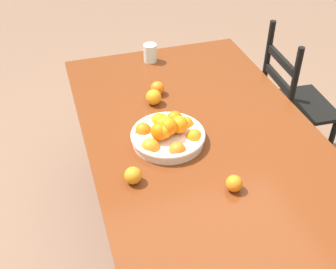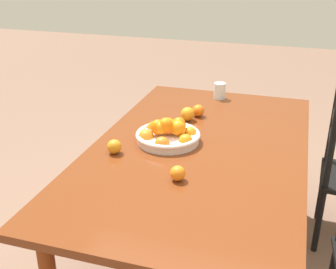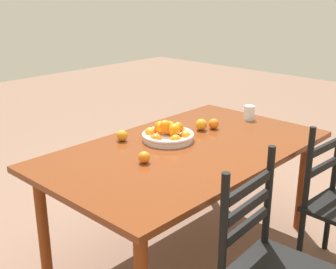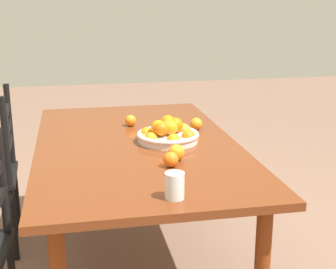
{
  "view_description": "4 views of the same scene",
  "coord_description": "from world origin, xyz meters",
  "px_view_note": "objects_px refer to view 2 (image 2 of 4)",
  "views": [
    {
      "loc": [
        1.42,
        -0.61,
        1.95
      ],
      "look_at": [
        -0.01,
        -0.17,
        0.77
      ],
      "focal_mm": 45.9,
      "sensor_mm": 36.0,
      "label": 1
    },
    {
      "loc": [
        1.88,
        0.42,
        1.66
      ],
      "look_at": [
        -0.01,
        -0.17,
        0.77
      ],
      "focal_mm": 45.35,
      "sensor_mm": 36.0,
      "label": 2
    },
    {
      "loc": [
        1.91,
        1.62,
        1.67
      ],
      "look_at": [
        -0.01,
        -0.17,
        0.77
      ],
      "focal_mm": 46.54,
      "sensor_mm": 36.0,
      "label": 3
    },
    {
      "loc": [
        -2.47,
        0.32,
        1.49
      ],
      "look_at": [
        -0.01,
        -0.17,
        0.77
      ],
      "focal_mm": 52.17,
      "sensor_mm": 36.0,
      "label": 4
    }
  ],
  "objects_px": {
    "dining_table": "(199,160)",
    "orange_loose_3": "(114,147)",
    "orange_loose_2": "(198,111)",
    "fruit_bowl": "(168,134)",
    "orange_loose_0": "(178,173)",
    "orange_loose_1": "(188,114)",
    "drinking_glass": "(220,91)"
  },
  "relations": [
    {
      "from": "dining_table",
      "to": "orange_loose_3",
      "type": "xyz_separation_m",
      "value": [
        0.19,
        -0.38,
        0.11
      ]
    },
    {
      "from": "orange_loose_2",
      "to": "orange_loose_3",
      "type": "distance_m",
      "value": 0.66
    },
    {
      "from": "dining_table",
      "to": "orange_loose_3",
      "type": "relative_size",
      "value": 25.5
    },
    {
      "from": "fruit_bowl",
      "to": "orange_loose_0",
      "type": "distance_m",
      "value": 0.39
    },
    {
      "from": "orange_loose_1",
      "to": "drinking_glass",
      "type": "height_order",
      "value": "drinking_glass"
    },
    {
      "from": "fruit_bowl",
      "to": "orange_loose_1",
      "type": "xyz_separation_m",
      "value": [
        -0.31,
        0.02,
        -0.01
      ]
    },
    {
      "from": "fruit_bowl",
      "to": "orange_loose_1",
      "type": "distance_m",
      "value": 0.31
    },
    {
      "from": "orange_loose_3",
      "to": "drinking_glass",
      "type": "height_order",
      "value": "drinking_glass"
    },
    {
      "from": "fruit_bowl",
      "to": "orange_loose_1",
      "type": "relative_size",
      "value": 4.23
    },
    {
      "from": "dining_table",
      "to": "orange_loose_0",
      "type": "relative_size",
      "value": 26.88
    },
    {
      "from": "dining_table",
      "to": "orange_loose_1",
      "type": "relative_size",
      "value": 22.8
    },
    {
      "from": "orange_loose_0",
      "to": "orange_loose_1",
      "type": "height_order",
      "value": "orange_loose_1"
    },
    {
      "from": "orange_loose_1",
      "to": "drinking_glass",
      "type": "distance_m",
      "value": 0.45
    },
    {
      "from": "dining_table",
      "to": "drinking_glass",
      "type": "bearing_deg",
      "value": -176.7
    },
    {
      "from": "orange_loose_2",
      "to": "orange_loose_3",
      "type": "relative_size",
      "value": 1.0
    },
    {
      "from": "orange_loose_2",
      "to": "drinking_glass",
      "type": "height_order",
      "value": "drinking_glass"
    },
    {
      "from": "orange_loose_0",
      "to": "orange_loose_2",
      "type": "xyz_separation_m",
      "value": [
        -0.76,
        -0.09,
        0.0
      ]
    },
    {
      "from": "dining_table",
      "to": "fruit_bowl",
      "type": "height_order",
      "value": "fruit_bowl"
    },
    {
      "from": "dining_table",
      "to": "fruit_bowl",
      "type": "relative_size",
      "value": 5.4
    },
    {
      "from": "orange_loose_1",
      "to": "orange_loose_3",
      "type": "distance_m",
      "value": 0.57
    },
    {
      "from": "fruit_bowl",
      "to": "dining_table",
      "type": "bearing_deg",
      "value": 86.13
    },
    {
      "from": "orange_loose_1",
      "to": "drinking_glass",
      "type": "relative_size",
      "value": 0.75
    },
    {
      "from": "orange_loose_0",
      "to": "orange_loose_3",
      "type": "xyz_separation_m",
      "value": [
        -0.16,
        -0.37,
        0.0
      ]
    },
    {
      "from": "orange_loose_3",
      "to": "drinking_glass",
      "type": "bearing_deg",
      "value": 160.76
    },
    {
      "from": "orange_loose_3",
      "to": "drinking_glass",
      "type": "distance_m",
      "value": 1.01
    },
    {
      "from": "fruit_bowl",
      "to": "orange_loose_2",
      "type": "bearing_deg",
      "value": 170.47
    },
    {
      "from": "orange_loose_1",
      "to": "orange_loose_2",
      "type": "relative_size",
      "value": 1.11
    },
    {
      "from": "dining_table",
      "to": "orange_loose_3",
      "type": "height_order",
      "value": "orange_loose_3"
    },
    {
      "from": "dining_table",
      "to": "drinking_glass",
      "type": "distance_m",
      "value": 0.77
    },
    {
      "from": "dining_table",
      "to": "drinking_glass",
      "type": "height_order",
      "value": "drinking_glass"
    },
    {
      "from": "orange_loose_2",
      "to": "orange_loose_1",
      "type": "bearing_deg",
      "value": -28.06
    },
    {
      "from": "fruit_bowl",
      "to": "orange_loose_2",
      "type": "relative_size",
      "value": 4.71
    }
  ]
}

